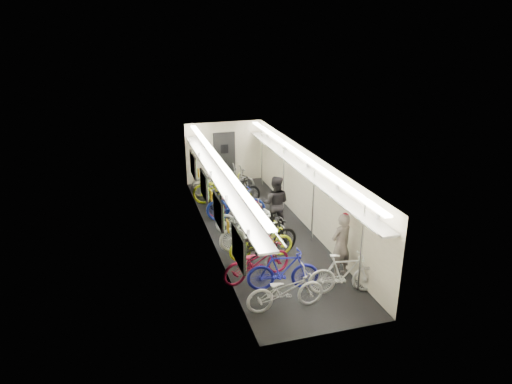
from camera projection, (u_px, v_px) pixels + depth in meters
train_car_shell at (242, 174)px, 13.75m from camera, size 10.00×10.00×10.00m
bicycle_0 at (285, 290)px, 9.91m from camera, size 1.76×0.63×0.92m
bicycle_1 at (283, 270)px, 10.62m from camera, size 1.77×0.79×1.03m
bicycle_2 at (257, 261)px, 11.08m from camera, size 1.94×1.08×0.97m
bicycle_3 at (266, 239)px, 12.01m from camera, size 2.03×1.03×1.17m
bicycle_4 at (261, 242)px, 12.10m from camera, size 1.79×0.68×0.93m
bicycle_5 at (253, 230)px, 12.53m from camera, size 1.93×0.58×1.15m
bicycle_6 at (244, 217)px, 13.72m from camera, size 1.79×0.72×0.92m
bicycle_7 at (236, 204)px, 14.41m from camera, size 1.95×0.88×1.13m
bicycle_8 at (234, 204)px, 14.66m from camera, size 1.88×1.00×0.94m
bicycle_9 at (235, 193)px, 15.35m from camera, size 1.99×0.90×1.15m
bicycle_10 at (222, 190)px, 15.69m from camera, size 2.20×1.54×1.10m
bicycle_11 at (344, 274)px, 10.48m from camera, size 1.75×0.75×1.02m
bicycle_12 at (228, 183)px, 16.48m from camera, size 2.04×0.76×1.06m
bicycle_14 at (220, 181)px, 16.55m from camera, size 2.14×0.84×1.11m
passenger_near at (341, 245)px, 11.12m from camera, size 0.70×0.56×1.66m
passenger_mid at (275, 204)px, 13.65m from camera, size 1.03×0.93×1.72m
backpack at (348, 221)px, 11.41m from camera, size 0.28×0.19×0.38m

